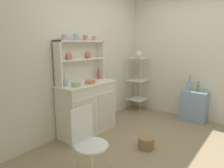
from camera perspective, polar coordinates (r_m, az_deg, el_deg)
name	(u,v)px	position (r m, az deg, el deg)	size (l,w,h in m)	color
ground_plane	(169,154)	(3.00, 16.25, -19.02)	(3.84, 3.84, 0.00)	#998466
wall_back	(85,59)	(3.52, -7.85, 7.37)	(3.84, 0.05, 2.50)	silver
wall_right	(207,58)	(4.16, 25.94, 6.96)	(0.05, 3.84, 2.50)	silver
hutch_cabinet	(88,108)	(3.35, -7.11, -6.84)	(1.03, 0.45, 0.88)	white
hutch_shelf_unit	(79,58)	(3.30, -9.48, 7.49)	(0.96, 0.18, 0.69)	silver
bakers_rack	(138,79)	(4.42, 7.59, 1.57)	(0.41, 0.39, 1.22)	silver
side_shelf_blue	(194,106)	(4.18, 22.75, -6.01)	(0.28, 0.48, 0.61)	#849EBC
wire_chair	(88,138)	(2.19, -7.16, -15.41)	(0.36, 0.36, 0.85)	white
floor_basket	(146,143)	(3.04, 9.92, -16.49)	(0.24, 0.24, 0.17)	#93754C
cup_lilac_0	(64,37)	(3.06, -13.74, 13.12)	(0.10, 0.08, 0.08)	#B79ECC
cup_sky_1	(76,37)	(3.20, -10.53, 13.29)	(0.09, 0.07, 0.09)	#8EB2D1
cup_terracotta_2	(85,38)	(3.33, -7.89, 13.24)	(0.08, 0.07, 0.09)	#C67556
cup_rose_3	(94,38)	(3.49, -5.27, 13.15)	(0.08, 0.06, 0.08)	#D17A84
bowl_mixing_large	(76,85)	(2.98, -10.46, -0.17)	(0.14, 0.14, 0.06)	#9EB78E
bowl_floral_medium	(90,82)	(3.18, -6.39, 0.63)	(0.17, 0.17, 0.05)	#C67556
jam_bottle	(99,75)	(3.55, -3.93, 2.71)	(0.05, 0.05, 0.20)	#B74C47
utensil_jar	(65,82)	(3.04, -13.49, 0.47)	(0.08, 0.08, 0.23)	#B2B7C6
porcelain_teapot	(139,54)	(4.36, 7.77, 8.67)	(0.23, 0.14, 0.16)	white
flower_vase	(189,85)	(4.11, 21.60, -0.31)	(0.09, 0.09, 0.32)	#8EB2D1
oil_bottle	(198,88)	(4.07, 23.82, -1.00)	(0.06, 0.06, 0.19)	#6B8C60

